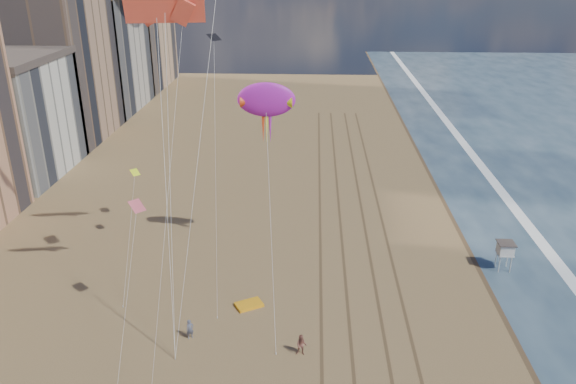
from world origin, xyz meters
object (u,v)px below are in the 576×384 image
object	(u,v)px
show_kite	(266,100)
kite_flyer_b	(301,345)
kite_flyer_a	(190,329)
grounded_kite	(249,305)
lifeguard_stand	(505,249)

from	to	relation	value
show_kite	kite_flyer_b	world-z (taller)	show_kite
show_kite	kite_flyer_a	xyz separation A→B (m)	(-5.40, -13.60, -15.91)
grounded_kite	show_kite	world-z (taller)	show_kite
grounded_kite	kite_flyer_a	distance (m)	6.51
show_kite	grounded_kite	bearing A→B (deg)	-97.05
grounded_kite	show_kite	xyz separation A→B (m)	(1.08, 8.78, 16.65)
grounded_kite	lifeguard_stand	bearing A→B (deg)	-11.76
kite_flyer_a	kite_flyer_b	distance (m)	9.35
lifeguard_stand	kite_flyer_b	distance (m)	24.42
lifeguard_stand	kite_flyer_b	xyz separation A→B (m)	(-19.91, -14.07, -1.44)
lifeguard_stand	grounded_kite	distance (m)	26.04
lifeguard_stand	kite_flyer_b	bearing A→B (deg)	-144.74
kite_flyer_a	kite_flyer_b	world-z (taller)	kite_flyer_b
kite_flyer_a	kite_flyer_b	xyz separation A→B (m)	(9.21, -1.63, 0.02)
grounded_kite	kite_flyer_b	bearing A→B (deg)	-81.66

